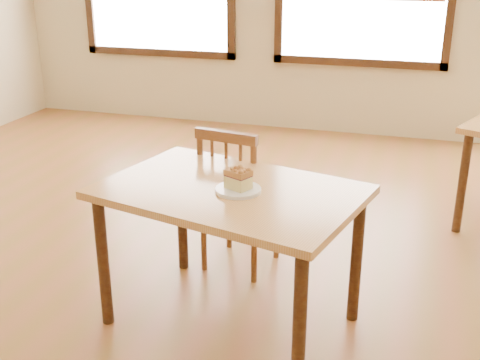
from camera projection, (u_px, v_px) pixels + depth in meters
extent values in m
plane|color=brown|center=(192.00, 348.00, 2.95)|extent=(8.00, 8.00, 0.00)
cube|color=#3B2310|center=(160.00, 52.00, 6.74)|extent=(1.76, 0.06, 0.08)
cube|color=#3B2310|center=(358.00, 62.00, 6.15)|extent=(1.76, 0.06, 0.08)
cube|color=tan|center=(230.00, 192.00, 2.92)|extent=(1.39, 1.09, 0.04)
cylinder|color=#3B2310|center=(103.00, 262.00, 3.04)|extent=(0.06, 0.06, 0.71)
cylinder|color=#3B2310|center=(299.00, 326.00, 2.52)|extent=(0.06, 0.06, 0.71)
cylinder|color=#3B2310|center=(182.00, 214.00, 3.59)|extent=(0.06, 0.06, 0.71)
cylinder|color=#3B2310|center=(356.00, 259.00, 3.07)|extent=(0.06, 0.06, 0.71)
cube|color=brown|center=(241.00, 198.00, 3.60)|extent=(0.47, 0.47, 0.04)
cylinder|color=brown|center=(277.00, 229.00, 3.76)|extent=(0.04, 0.04, 0.42)
cylinder|color=brown|center=(229.00, 219.00, 3.90)|extent=(0.04, 0.04, 0.42)
cylinder|color=brown|center=(254.00, 251.00, 3.48)|extent=(0.04, 0.04, 0.42)
cylinder|color=brown|center=(204.00, 240.00, 3.62)|extent=(0.04, 0.04, 0.42)
cylinder|color=brown|center=(253.00, 177.00, 3.29)|extent=(0.04, 0.04, 0.45)
cylinder|color=brown|center=(200.00, 168.00, 3.43)|extent=(0.04, 0.04, 0.45)
cube|color=brown|center=(226.00, 137.00, 3.29)|extent=(0.38, 0.10, 0.06)
cylinder|color=brown|center=(240.00, 176.00, 3.33)|extent=(0.02, 0.02, 0.39)
cylinder|color=brown|center=(226.00, 174.00, 3.37)|extent=(0.02, 0.02, 0.39)
cylinder|color=brown|center=(212.00, 171.00, 3.40)|extent=(0.02, 0.02, 0.39)
cylinder|color=#3B2310|center=(462.00, 183.00, 4.06)|extent=(0.06, 0.06, 0.71)
cylinder|color=white|center=(238.00, 190.00, 2.87)|extent=(0.22, 0.22, 0.02)
cylinder|color=white|center=(238.00, 191.00, 2.87)|extent=(0.15, 0.15, 0.01)
cube|color=#FCED8E|center=(238.00, 182.00, 2.86)|extent=(0.14, 0.12, 0.06)
cube|color=#421324|center=(238.00, 176.00, 2.84)|extent=(0.14, 0.12, 0.01)
cube|color=#BD6C3B|center=(238.00, 172.00, 2.84)|extent=(0.14, 0.13, 0.03)
sphere|color=#BD6C3B|center=(240.00, 170.00, 2.83)|extent=(0.01, 0.01, 0.01)
sphere|color=#BD6C3B|center=(230.00, 168.00, 2.85)|extent=(0.02, 0.02, 0.02)
sphere|color=#BD6C3B|center=(235.00, 166.00, 2.87)|extent=(0.02, 0.02, 0.02)
sphere|color=#BD6C3B|center=(249.00, 170.00, 2.83)|extent=(0.01, 0.01, 0.01)
sphere|color=#BD6C3B|center=(240.00, 168.00, 2.85)|extent=(0.01, 0.01, 0.01)
sphere|color=#BD6C3B|center=(237.00, 166.00, 2.87)|extent=(0.02, 0.02, 0.02)
sphere|color=#BD6C3B|center=(243.00, 169.00, 2.83)|extent=(0.01, 0.01, 0.01)
sphere|color=#BD6C3B|center=(244.00, 168.00, 2.85)|extent=(0.02, 0.02, 0.02)
sphere|color=#BD6C3B|center=(229.00, 170.00, 2.83)|extent=(0.02, 0.02, 0.02)
sphere|color=#BD6C3B|center=(244.00, 168.00, 2.85)|extent=(0.02, 0.02, 0.02)
sphere|color=#BD6C3B|center=(242.00, 169.00, 2.83)|extent=(0.01, 0.01, 0.01)
sphere|color=#BD6C3B|center=(240.00, 172.00, 2.80)|extent=(0.02, 0.02, 0.02)
sphere|color=#BD6C3B|center=(235.00, 171.00, 2.81)|extent=(0.02, 0.02, 0.02)
sphere|color=#BD6C3B|center=(235.00, 168.00, 2.84)|extent=(0.02, 0.02, 0.02)
sphere|color=#BD6C3B|center=(247.00, 170.00, 2.82)|extent=(0.02, 0.02, 0.02)
sphere|color=#BD6C3B|center=(233.00, 170.00, 2.82)|extent=(0.02, 0.02, 0.02)
sphere|color=#BD6C3B|center=(236.00, 166.00, 2.88)|extent=(0.01, 0.01, 0.01)
sphere|color=#BD6C3B|center=(233.00, 169.00, 2.84)|extent=(0.01, 0.01, 0.01)
sphere|color=#BD6C3B|center=(230.00, 169.00, 2.88)|extent=(0.02, 0.02, 0.02)
sphere|color=#BD6C3B|center=(226.00, 172.00, 2.86)|extent=(0.01, 0.01, 0.01)
sphere|color=#BD6C3B|center=(229.00, 175.00, 2.89)|extent=(0.02, 0.02, 0.02)
sphere|color=#BD6C3B|center=(227.00, 169.00, 2.87)|extent=(0.02, 0.02, 0.02)
sphere|color=#BD6C3B|center=(227.00, 172.00, 2.88)|extent=(0.02, 0.02, 0.02)
sphere|color=#BD6C3B|center=(231.00, 173.00, 2.89)|extent=(0.02, 0.02, 0.02)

